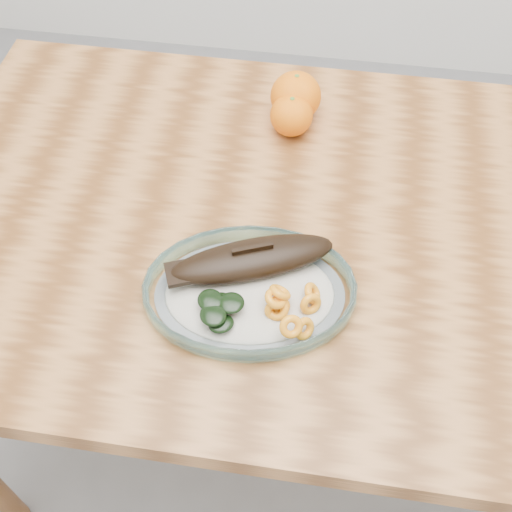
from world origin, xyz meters
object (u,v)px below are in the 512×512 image
(dining_table, at_px, (279,256))
(plated_meal, at_px, (250,288))
(orange_left, at_px, (296,96))
(orange_right, at_px, (291,115))

(dining_table, relative_size, plated_meal, 1.93)
(plated_meal, distance_m, orange_left, 0.40)
(dining_table, bearing_deg, plated_meal, -99.44)
(plated_meal, relative_size, orange_right, 8.30)
(orange_right, bearing_deg, plated_meal, -92.60)
(dining_table, xyz_separation_m, plated_meal, (-0.03, -0.16, 0.12))
(orange_left, bearing_deg, orange_right, -92.97)
(orange_left, relative_size, orange_right, 1.20)
(dining_table, height_order, orange_left, orange_left)
(orange_left, bearing_deg, plated_meal, -92.64)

